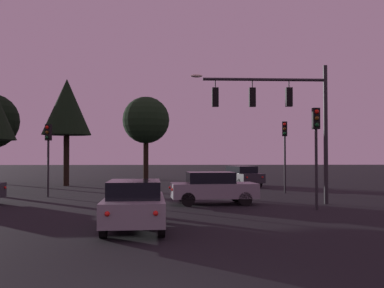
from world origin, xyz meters
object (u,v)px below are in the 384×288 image
Objects in this scene: traffic_light_corner_right at (316,137)px; traffic_light_corner_left at (285,142)px; tree_left_far at (67,107)px; car_crossing_left at (213,187)px; traffic_signal_mast_arm at (282,108)px; car_nearside_lane at (134,204)px; car_far_lane at (241,176)px; tree_center_horizon at (146,120)px; traffic_light_median at (48,145)px.

traffic_light_corner_left is at bearing 84.65° from traffic_light_corner_right.
tree_left_far is at bearing 154.52° from traffic_light_corner_left.
traffic_light_corner_right reaches higher than car_crossing_left.
car_crossing_left is at bearing -52.94° from tree_left_far.
traffic_light_corner_right is (0.91, -2.21, -1.48)m from traffic_signal_mast_arm.
traffic_signal_mast_arm is at bearing 112.45° from traffic_light_corner_right.
car_nearside_lane is at bearing -132.31° from traffic_signal_mast_arm.
car_far_lane is (3.25, 12.53, 0.00)m from car_crossing_left.
traffic_light_corner_left is at bearing 74.66° from traffic_signal_mast_arm.
traffic_light_corner_right is at bearing -70.51° from tree_center_horizon.
traffic_light_median is 12.70m from car_nearside_lane.
traffic_light_corner_right is 1.04× the size of car_crossing_left.
traffic_light_median is at bearing -171.59° from traffic_light_corner_left.
traffic_light_corner_right is 8.96m from car_nearside_lane.
traffic_light_median is at bearing -103.03° from tree_center_horizon.
traffic_signal_mast_arm is 1.54× the size of car_nearside_lane.
tree_center_horizon is (5.46, 9.21, -0.23)m from tree_left_far.
traffic_signal_mast_arm is at bearing 47.69° from car_nearside_lane.
tree_left_far is (-1.20, 9.20, 3.12)m from traffic_light_median.
traffic_light_corner_right reaches higher than car_far_lane.
tree_left_far reaches higher than traffic_light_corner_right.
tree_left_far is (-10.02, 13.27, 5.20)m from car_crossing_left.
traffic_light_corner_right reaches higher than traffic_light_median.
tree_left_far is at bearing 134.93° from traffic_signal_mast_arm.
traffic_light_corner_right is 26.41m from tree_center_horizon.
traffic_light_median is 0.83× the size of car_far_lane.
traffic_light_corner_right is 0.53× the size of tree_center_horizon.
tree_center_horizon is at bearing 92.94° from car_nearside_lane.
car_nearside_lane is 1.03× the size of car_crossing_left.
car_crossing_left is (-4.99, -6.12, -2.32)m from traffic_light_corner_left.
traffic_light_corner_left is 8.44m from traffic_light_corner_right.
traffic_light_median is 14.88m from car_far_lane.
traffic_signal_mast_arm is at bearing -105.34° from traffic_light_corner_left.
car_nearside_lane is at bearing -107.82° from car_far_lane.
traffic_light_corner_left is 0.91× the size of car_far_lane.
traffic_signal_mast_arm is 1.50× the size of traffic_light_corner_left.
car_far_lane is 14.27m from tree_left_far.
tree_left_far reaches higher than car_nearside_lane.
car_nearside_lane is at bearing -87.06° from tree_center_horizon.
traffic_signal_mast_arm is 1.63× the size of traffic_light_median.
tree_center_horizon is (-9.55, 16.36, 2.65)m from traffic_light_corner_left.
traffic_signal_mast_arm is 23.91m from tree_center_horizon.
car_crossing_left is at bearing -24.81° from traffic_light_median.
traffic_signal_mast_arm is 0.82× the size of tree_center_horizon.
tree_left_far is at bearing 176.79° from car_far_lane.
car_crossing_left is at bearing 66.60° from car_nearside_lane.
traffic_light_corner_left is at bearing 50.80° from car_crossing_left.
car_crossing_left is 0.51× the size of tree_left_far.
tree_left_far is (-13.31, 13.35, 1.45)m from traffic_signal_mast_arm.
traffic_light_corner_left is 7.04m from car_far_lane.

